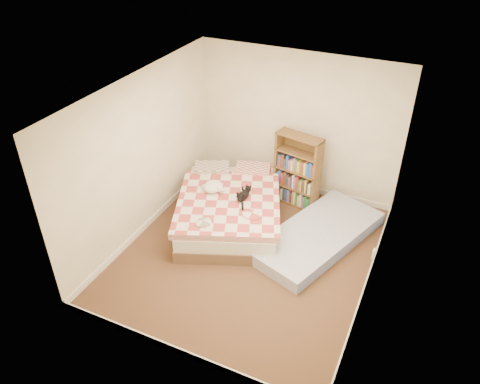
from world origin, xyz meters
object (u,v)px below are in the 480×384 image
at_px(floor_mattress, 317,236).
at_px(white_dog, 213,187).
at_px(bed, 230,207).
at_px(black_cat, 244,194).
at_px(bookshelf, 297,178).

xyz_separation_m(floor_mattress, white_dog, (-1.73, -0.12, 0.50)).
relative_size(bed, black_cat, 4.56).
distance_m(bookshelf, white_dog, 1.46).
bearing_deg(bookshelf, floor_mattress, -41.10).
xyz_separation_m(bed, bookshelf, (0.80, 0.94, 0.23)).
bearing_deg(bed, floor_mattress, -19.20).
bearing_deg(floor_mattress, white_dog, -156.40).
distance_m(bed, floor_mattress, 1.46).
bearing_deg(bookshelf, bed, -118.00).
bearing_deg(floor_mattress, bed, -157.49).
bearing_deg(bookshelf, black_cat, -108.21).
bearing_deg(bed, bookshelf, 27.92).
bearing_deg(bed, white_dog, 167.51).
bearing_deg(white_dog, bed, -27.14).
bearing_deg(floor_mattress, bookshelf, 146.53).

